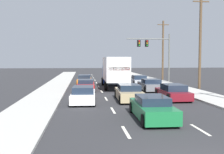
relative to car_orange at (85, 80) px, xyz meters
The scene contains 16 objects.
ground_plane 4.04m from the car_orange, 33.11° to the right, with size 140.00×140.00×0.00m, color #2B2B2D.
sidewalk_right 12.42m from the car_orange, 35.38° to the right, with size 3.03×80.00×0.14m, color #B2AFA8.
sidewalk_left 7.97m from the car_orange, 115.43° to the right, with size 3.03×80.00×0.14m, color #B2AFA8.
lane_markings 6.07m from the car_orange, 56.30° to the right, with size 3.54×57.00×0.01m.
car_orange is the anchor object (origin of this frame).
car_red 6.39m from the car_orange, 89.28° to the right, with size 1.92×4.44×1.14m.
car_white 14.17m from the car_orange, 90.72° to the right, with size 1.98×4.72×1.22m.
box_truck 5.92m from the car_orange, 55.13° to the right, with size 2.68×8.74×3.43m.
car_tan 14.01m from the car_orange, 76.26° to the right, with size 1.99×4.58×1.27m.
car_green 20.43m from the car_orange, 80.27° to the right, with size 1.91×4.64×1.24m.
car_silver 6.92m from the car_orange, ahead, with size 1.95×4.15×1.18m.
car_gray 9.92m from the car_orange, 47.63° to the right, with size 2.03×4.51×1.20m.
car_maroon 15.11m from the car_orange, 62.69° to the right, with size 1.91×4.43×1.22m.
traffic_signal_mast 11.17m from the car_orange, 20.04° to the left, with size 6.35×0.69×6.86m.
utility_pole_mid 14.62m from the car_orange, 25.98° to the right, with size 1.80×0.28×10.01m.
utility_pole_far 14.74m from the car_orange, 29.26° to the left, with size 1.80×0.28×9.23m.
Camera 1 is at (-3.56, -6.67, 3.16)m, focal length 42.65 mm.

